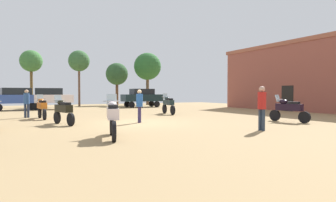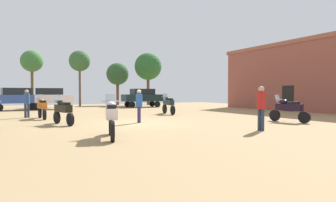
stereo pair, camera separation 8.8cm
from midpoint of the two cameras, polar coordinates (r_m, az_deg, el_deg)
ground_plane at (r=14.82m, az=-6.07°, el=-4.42°), size 44.00×52.00×0.02m
brick_building at (r=27.65m, az=30.38°, el=4.43°), size 6.12×20.37×6.05m
motorcycle_2 at (r=10.01m, az=-10.98°, el=-3.03°), size 0.79×2.22×1.51m
motorcycle_5 at (r=20.91m, az=0.20°, el=-0.59°), size 0.62×2.25×1.51m
motorcycle_6 at (r=14.86m, az=-20.04°, el=-1.71°), size 0.80×2.05×1.45m
motorcycle_9 at (r=16.48m, az=23.01°, el=-1.42°), size 0.73×2.22×1.45m
motorcycle_10 at (r=18.66m, az=-23.71°, el=-1.08°), size 0.62×2.13×1.46m
car_1 at (r=29.20m, az=-22.44°, el=0.75°), size 4.45×2.20×2.00m
car_2 at (r=28.98m, az=-27.85°, el=0.68°), size 4.52×2.42×2.00m
car_3 at (r=31.34m, az=-5.03°, el=0.91°), size 4.33×1.87×2.00m
person_1 at (r=19.93m, az=-26.21°, el=-0.05°), size 0.40×0.40×1.76m
person_2 at (r=14.90m, az=-5.62°, el=-0.48°), size 0.47×0.47×1.72m
person_3 at (r=12.30m, az=18.26°, el=-0.68°), size 0.34×0.34×1.82m
tree_1 at (r=37.39m, az=-3.92°, el=6.83°), size 3.51×3.51×6.75m
tree_2 at (r=34.30m, az=-25.42°, el=7.07°), size 2.32×2.32×6.14m
tree_3 at (r=37.35m, az=-9.96°, el=5.27°), size 2.82×2.82×5.40m
tree_4 at (r=35.04m, az=-17.13°, el=7.55°), size 2.42×2.42×6.48m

